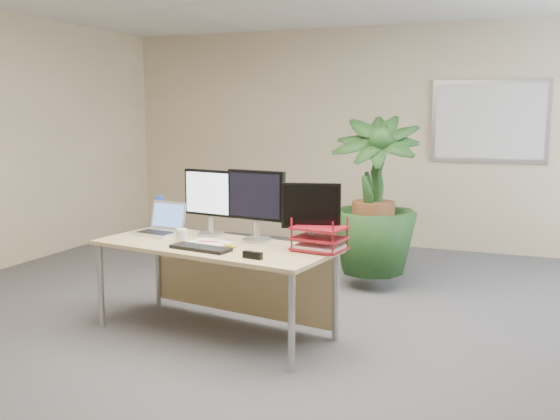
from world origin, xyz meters
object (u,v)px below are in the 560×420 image
at_px(monitor_right, 256,201).
at_px(laptop, 161,226).
at_px(floor_plant, 373,210).
at_px(monitor_left, 210,198).
at_px(desk, 222,260).

height_order(monitor_right, laptop, monitor_right).
height_order(floor_plant, laptop, floor_plant).
distance_m(monitor_left, laptop, 0.48).
bearing_deg(floor_plant, laptop, -133.48).
bearing_deg(monitor_right, floor_plant, 69.61).
bearing_deg(desk, monitor_right, 27.48).
relative_size(desk, monitor_left, 3.63).
xyz_separation_m(floor_plant, monitor_left, (-0.98, -1.39, 0.24)).
bearing_deg(monitor_left, floor_plant, 54.80).
bearing_deg(monitor_right, desk, -152.52).
distance_m(desk, floor_plant, 1.78).
height_order(monitor_left, monitor_right, monitor_right).
xyz_separation_m(monitor_left, monitor_right, (0.43, -0.08, 0.01)).
bearing_deg(desk, floor_plant, 63.88).
bearing_deg(monitor_left, monitor_right, -10.32).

